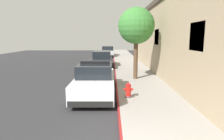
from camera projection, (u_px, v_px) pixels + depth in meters
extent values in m
cube|color=#2B2B2D|center=(55.00, 78.00, 14.12)|extent=(30.16, 60.00, 0.20)
cube|color=gray|center=(137.00, 76.00, 14.07)|extent=(2.93, 60.00, 0.13)
cube|color=maroon|center=(116.00, 76.00, 14.07)|extent=(0.08, 60.00, 0.13)
cube|color=tan|center=(200.00, 41.00, 14.08)|extent=(6.15, 24.08, 5.24)
cube|color=#473D33|center=(202.00, 0.00, 13.61)|extent=(6.39, 24.32, 0.36)
cube|color=black|center=(198.00, 36.00, 7.39)|extent=(0.06, 1.30, 1.10)
cube|color=black|center=(158.00, 37.00, 14.05)|extent=(0.06, 1.30, 1.10)
cube|color=black|center=(143.00, 37.00, 20.70)|extent=(0.06, 1.30, 1.10)
cube|color=white|center=(96.00, 83.00, 9.74)|extent=(1.84, 4.80, 0.76)
cube|color=black|center=(96.00, 69.00, 9.78)|extent=(1.64, 2.50, 0.60)
cube|color=black|center=(91.00, 104.00, 7.48)|extent=(1.76, 0.16, 0.24)
cube|color=black|center=(99.00, 79.00, 12.09)|extent=(1.76, 0.16, 0.24)
cylinder|color=black|center=(84.00, 81.00, 11.47)|extent=(0.22, 0.64, 0.64)
cylinder|color=black|center=(113.00, 81.00, 11.46)|extent=(0.22, 0.64, 0.64)
cylinder|color=black|center=(72.00, 99.00, 8.11)|extent=(0.22, 0.64, 0.64)
cylinder|color=black|center=(113.00, 99.00, 8.11)|extent=(0.22, 0.64, 0.64)
cube|color=black|center=(96.00, 62.00, 9.67)|extent=(1.48, 0.20, 0.12)
cube|color=red|center=(89.00, 62.00, 9.67)|extent=(0.44, 0.18, 0.11)
cube|color=#1E33E0|center=(103.00, 62.00, 9.67)|extent=(0.44, 0.18, 0.11)
cube|color=black|center=(103.00, 61.00, 18.76)|extent=(1.84, 4.80, 0.76)
cube|color=black|center=(103.00, 54.00, 18.80)|extent=(1.64, 2.50, 0.60)
cube|color=black|center=(101.00, 68.00, 16.50)|extent=(1.76, 0.16, 0.24)
cube|color=black|center=(104.00, 61.00, 21.12)|extent=(1.76, 0.16, 0.24)
cylinder|color=black|center=(96.00, 62.00, 20.49)|extent=(0.22, 0.64, 0.64)
cylinder|color=black|center=(112.00, 62.00, 20.48)|extent=(0.22, 0.64, 0.64)
cylinder|color=black|center=(92.00, 66.00, 17.13)|extent=(0.22, 0.64, 0.64)
cylinder|color=black|center=(112.00, 66.00, 17.13)|extent=(0.22, 0.64, 0.64)
cube|color=#B2B5BA|center=(109.00, 53.00, 29.55)|extent=(1.84, 4.80, 0.76)
cube|color=black|center=(109.00, 48.00, 29.58)|extent=(1.64, 2.50, 0.60)
cube|color=black|center=(108.00, 56.00, 27.28)|extent=(1.76, 0.16, 0.24)
cube|color=black|center=(109.00, 53.00, 31.90)|extent=(1.76, 0.16, 0.24)
cylinder|color=black|center=(103.00, 53.00, 31.27)|extent=(0.22, 0.64, 0.64)
cylinder|color=black|center=(114.00, 53.00, 31.26)|extent=(0.22, 0.64, 0.64)
cylinder|color=black|center=(102.00, 55.00, 27.92)|extent=(0.22, 0.64, 0.64)
cylinder|color=black|center=(114.00, 55.00, 27.91)|extent=(0.22, 0.64, 0.64)
cylinder|color=#4C4C51|center=(129.00, 96.00, 8.93)|extent=(0.32, 0.32, 0.06)
cylinder|color=red|center=(129.00, 91.00, 8.88)|extent=(0.24, 0.24, 0.50)
cone|color=red|center=(129.00, 84.00, 8.83)|extent=(0.28, 0.28, 0.14)
cylinder|color=#4C4C51|center=(129.00, 82.00, 8.81)|extent=(0.05, 0.05, 0.06)
cylinder|color=red|center=(125.00, 89.00, 8.87)|extent=(0.10, 0.10, 0.10)
cylinder|color=red|center=(133.00, 89.00, 8.87)|extent=(0.10, 0.10, 0.10)
cylinder|color=red|center=(129.00, 91.00, 8.70)|extent=(0.13, 0.12, 0.13)
cylinder|color=brown|center=(136.00, 59.00, 12.76)|extent=(0.28, 0.28, 2.64)
sphere|color=#387A33|center=(137.00, 26.00, 12.41)|extent=(2.33, 2.33, 2.33)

